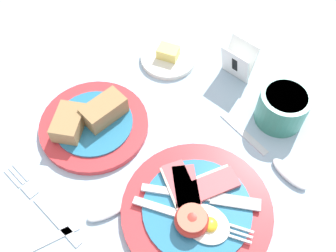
# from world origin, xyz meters

# --- Properties ---
(ground_plane) EXTENTS (3.00, 3.00, 0.00)m
(ground_plane) POSITION_xyz_m (0.00, 0.00, 0.00)
(ground_plane) COLOR #A3BCD1
(breakfast_plate) EXTENTS (0.23, 0.23, 0.04)m
(breakfast_plate) POSITION_xyz_m (0.08, -0.02, 0.01)
(breakfast_plate) COLOR red
(breakfast_plate) RESTS_ON ground_plane
(bread_plate) EXTENTS (0.19, 0.19, 0.05)m
(bread_plate) POSITION_xyz_m (-0.16, 0.02, 0.01)
(bread_plate) COLOR red
(bread_plate) RESTS_ON ground_plane
(sugar_cup) EXTENTS (0.09, 0.09, 0.07)m
(sugar_cup) POSITION_xyz_m (0.11, 0.21, 0.03)
(sugar_cup) COLOR #337F6B
(sugar_cup) RESTS_ON ground_plane
(butter_dish) EXTENTS (0.11, 0.11, 0.03)m
(butter_dish) POSITION_xyz_m (-0.13, 0.23, 0.01)
(butter_dish) COLOR silver
(butter_dish) RESTS_ON ground_plane
(number_card) EXTENTS (0.07, 0.05, 0.07)m
(number_card) POSITION_xyz_m (-0.00, 0.27, 0.04)
(number_card) COLOR white
(number_card) RESTS_ON ground_plane
(teaspoon_by_saucer) EXTENTS (0.19, 0.08, 0.01)m
(teaspoon_by_saucer) POSITION_xyz_m (0.15, 0.13, 0.01)
(teaspoon_by_saucer) COLOR silver
(teaspoon_by_saucer) RESTS_ON ground_plane
(teaspoon_near_cup) EXTENTS (0.11, 0.18, 0.01)m
(teaspoon_near_cup) POSITION_xyz_m (-0.05, -0.11, 0.01)
(teaspoon_near_cup) COLOR silver
(teaspoon_near_cup) RESTS_ON ground_plane
(fork_on_cloth) EXTENTS (0.18, 0.05, 0.01)m
(fork_on_cloth) POSITION_xyz_m (-0.13, -0.14, 0.00)
(fork_on_cloth) COLOR silver
(fork_on_cloth) RESTS_ON ground_plane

